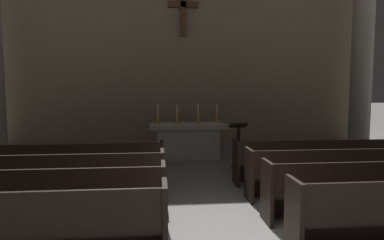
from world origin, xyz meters
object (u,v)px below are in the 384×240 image
at_px(pew_left_row_2, 27,199).
at_px(candlestick_outer_left, 158,118).
at_px(pew_left_row_3, 49,180).
at_px(pew_right_row_4, 324,161).
at_px(candlestick_inner_left, 177,118).
at_px(altar, 188,140).
at_px(candlestick_inner_right, 198,118).
at_px(candlestick_outer_right, 217,117).
at_px(lectern, 238,146).
at_px(pew_left_row_4, 65,166).
at_px(pew_right_row_3, 351,172).
at_px(column_right_third, 363,41).

bearing_deg(pew_left_row_2, candlestick_outer_left, 69.51).
relative_size(pew_left_row_3, pew_right_row_4, 1.00).
bearing_deg(candlestick_inner_left, pew_left_row_3, -121.53).
bearing_deg(altar, candlestick_inner_right, 0.00).
distance_m(pew_right_row_4, candlestick_outer_right, 3.49).
relative_size(candlestick_inner_right, lectern, 0.48).
xyz_separation_m(pew_left_row_4, altar, (2.70, 2.87, 0.06)).
height_order(pew_right_row_3, candlestick_inner_left, candlestick_inner_left).
relative_size(column_right_third, altar, 3.26).
bearing_deg(candlestick_outer_left, pew_left_row_2, -110.49).
distance_m(pew_left_row_2, candlestick_inner_left, 5.55).
xyz_separation_m(candlestick_outer_left, lectern, (2.06, -1.20, -0.63)).
xyz_separation_m(candlestick_outer_right, lectern, (0.36, -1.20, -0.63)).
relative_size(pew_right_row_4, candlestick_outer_right, 7.00).
relative_size(pew_right_row_4, candlestick_outer_left, 7.00).
bearing_deg(pew_right_row_3, pew_left_row_3, 180.00).
bearing_deg(candlestick_inner_left, candlestick_outer_left, 180.00).
bearing_deg(candlestick_outer_right, pew_right_row_4, -57.22).
bearing_deg(pew_left_row_4, column_right_third, 22.65).
xyz_separation_m(pew_right_row_4, column_right_third, (2.86, 3.45, 3.02)).
xyz_separation_m(altar, candlestick_outer_left, (-0.85, 0.00, 0.65)).
bearing_deg(pew_left_row_3, candlestick_outer_left, 64.69).
relative_size(column_right_third, lectern, 6.22).
distance_m(column_right_third, altar, 6.33).
xyz_separation_m(pew_right_row_3, altar, (-2.70, 3.91, 0.06)).
xyz_separation_m(pew_left_row_4, column_right_third, (8.26, 3.45, 3.02)).
bearing_deg(candlestick_outer_right, pew_right_row_3, -64.69).
distance_m(candlestick_outer_left, candlestick_inner_left, 0.55).
height_order(pew_right_row_4, column_right_third, column_right_third).
distance_m(candlestick_outer_left, candlestick_outer_right, 1.70).
xyz_separation_m(pew_left_row_4, lectern, (3.91, 1.67, 0.07)).
bearing_deg(lectern, candlestick_outer_left, 149.78).
distance_m(pew_right_row_3, candlestick_outer_left, 5.33).
distance_m(pew_left_row_3, pew_right_row_4, 5.50).
distance_m(pew_left_row_3, column_right_third, 9.87).
relative_size(pew_left_row_3, column_right_third, 0.54).
height_order(pew_right_row_3, pew_right_row_4, same).
xyz_separation_m(pew_left_row_3, lectern, (3.91, 2.71, 0.07)).
bearing_deg(candlestick_outer_left, pew_right_row_4, -38.98).
xyz_separation_m(column_right_third, candlestick_outer_right, (-4.71, -0.57, -2.32)).
xyz_separation_m(candlestick_outer_left, candlestick_inner_right, (1.15, 0.00, 0.00)).
distance_m(candlestick_inner_right, candlestick_outer_right, 0.55).
xyz_separation_m(pew_left_row_2, altar, (2.70, 4.95, 0.06)).
distance_m(pew_right_row_3, candlestick_inner_right, 4.64).
xyz_separation_m(altar, candlestick_outer_right, (0.85, 0.00, 0.65)).
bearing_deg(pew_left_row_4, pew_left_row_3, -90.00).
relative_size(pew_left_row_4, lectern, 3.38).
bearing_deg(candlestick_inner_right, candlestick_outer_right, 0.00).
xyz_separation_m(pew_right_row_4, candlestick_outer_left, (-3.55, 2.87, 0.70)).
bearing_deg(pew_left_row_2, lectern, 43.80).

